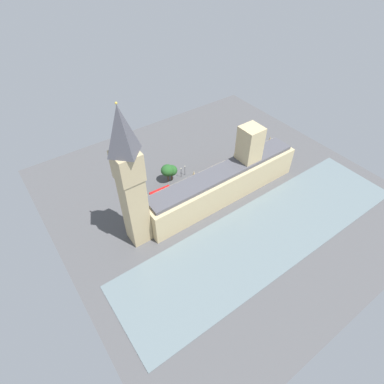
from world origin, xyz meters
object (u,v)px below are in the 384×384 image
(clock_tower, at_px, (130,180))
(car_white_far_end, at_px, (178,191))
(car_silver_trailing, at_px, (242,158))
(pedestrian_opposite_hall, at_px, (167,205))
(pedestrian_leading, at_px, (202,187))
(pedestrian_by_river_gate, at_px, (219,179))
(street_lamp_slot_10, at_px, (181,171))
(double_decker_bus_kerbside, at_px, (161,193))
(street_lamp_slot_11, at_px, (185,169))
(plane_tree_under_trees, at_px, (168,170))
(parliament_building, at_px, (226,180))
(plane_tree_near_tower, at_px, (171,170))
(car_yellow_cab_midblock, at_px, (200,181))
(double_decker_bus_corner, at_px, (221,168))

(clock_tower, bearing_deg, car_white_far_end, -64.33)
(car_silver_trailing, distance_m, car_white_far_end, 42.94)
(clock_tower, relative_size, pedestrian_opposite_hall, 41.19)
(clock_tower, distance_m, pedestrian_leading, 51.35)
(pedestrian_by_river_gate, relative_size, pedestrian_leading, 0.87)
(pedestrian_by_river_gate, height_order, street_lamp_slot_10, street_lamp_slot_10)
(double_decker_bus_kerbside, bearing_deg, pedestrian_leading, 76.15)
(street_lamp_slot_11, bearing_deg, plane_tree_under_trees, 85.29)
(parliament_building, xyz_separation_m, plane_tree_near_tower, (23.90, 14.99, -2.93))
(pedestrian_by_river_gate, distance_m, plane_tree_under_trees, 26.32)
(pedestrian_by_river_gate, xyz_separation_m, pedestrian_leading, (0.19, 10.56, 0.10))
(car_yellow_cab_midblock, distance_m, pedestrian_leading, 4.25)
(parliament_building, height_order, clock_tower, clock_tower)
(car_yellow_cab_midblock, distance_m, plane_tree_near_tower, 15.08)
(pedestrian_leading, bearing_deg, car_yellow_cab_midblock, -15.51)
(car_silver_trailing, bearing_deg, pedestrian_by_river_gate, -69.36)
(car_silver_trailing, height_order, pedestrian_leading, car_silver_trailing)
(street_lamp_slot_10, xyz_separation_m, street_lamp_slot_11, (0.34, -2.53, -0.02))
(parliament_building, height_order, plane_tree_under_trees, parliament_building)
(street_lamp_slot_10, bearing_deg, pedestrian_opposite_hall, 127.44)
(car_yellow_cab_midblock, distance_m, double_decker_bus_kerbside, 21.68)
(double_decker_bus_corner, distance_m, pedestrian_by_river_gate, 6.78)
(car_silver_trailing, bearing_deg, pedestrian_opposite_hall, -78.52)
(clock_tower, xyz_separation_m, street_lamp_slot_11, (22.48, -38.62, -27.84))
(car_silver_trailing, relative_size, double_decker_bus_kerbside, 0.44)
(car_white_far_end, bearing_deg, clock_tower, 120.02)
(plane_tree_under_trees, bearing_deg, car_yellow_cab_midblock, -128.80)
(street_lamp_slot_10, bearing_deg, plane_tree_near_tower, 78.90)
(street_lamp_slot_10, bearing_deg, pedestrian_leading, -164.13)
(pedestrian_leading, distance_m, plane_tree_near_tower, 17.10)
(pedestrian_by_river_gate, bearing_deg, car_silver_trailing, 98.78)
(plane_tree_near_tower, xyz_separation_m, street_lamp_slot_11, (-0.66, -7.63, -1.94))
(double_decker_bus_corner, distance_m, plane_tree_under_trees, 28.53)
(car_white_far_end, bearing_deg, plane_tree_near_tower, -11.16)
(double_decker_bus_corner, relative_size, street_lamp_slot_10, 1.81)
(car_silver_trailing, height_order, double_decker_bus_corner, double_decker_bus_corner)
(plane_tree_near_tower, relative_size, plane_tree_under_trees, 0.88)
(car_yellow_cab_midblock, xyz_separation_m, street_lamp_slot_10, (8.77, 5.16, 3.24))
(car_white_far_end, relative_size, street_lamp_slot_10, 0.73)
(double_decker_bus_kerbside, bearing_deg, plane_tree_near_tower, 127.39)
(plane_tree_near_tower, bearing_deg, clock_tower, 126.76)
(parliament_building, distance_m, street_lamp_slot_10, 25.41)
(double_decker_bus_kerbside, xyz_separation_m, pedestrian_by_river_gate, (-6.14, -30.54, -1.96))
(car_silver_trailing, xyz_separation_m, pedestrian_by_river_gate, (-5.95, 20.99, -0.22))
(double_decker_bus_kerbside, relative_size, street_lamp_slot_10, 1.81)
(clock_tower, bearing_deg, car_yellow_cab_midblock, -72.03)
(pedestrian_opposite_hall, distance_m, plane_tree_under_trees, 18.45)
(parliament_building, distance_m, pedestrian_leading, 14.49)
(car_silver_trailing, bearing_deg, street_lamp_slot_10, -96.39)
(clock_tower, height_order, car_yellow_cab_midblock, clock_tower)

